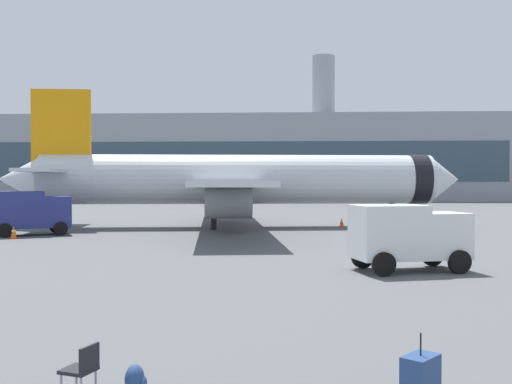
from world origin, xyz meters
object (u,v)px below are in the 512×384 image
Objects in this scene: cargo_van at (408,234)px; traveller_backpack at (136,380)px; safety_cone_near at (342,222)px; safety_cone_mid at (14,232)px; rolling_suitcase at (421,377)px; safety_cone_far at (24,224)px; airplane_at_gate at (236,180)px; service_truck at (30,211)px; gate_chair at (82,367)px.

cargo_van reaches higher than traveller_backpack.
safety_cone_mid reaches higher than safety_cone_near.
rolling_suitcase reaches higher than safety_cone_mid.
safety_cone_far is 1.36× the size of traveller_backpack.
airplane_at_gate is 55.29× the size of safety_cone_near.
cargo_van is 31.43m from safety_cone_far.
safety_cone_mid is 1.29× the size of safety_cone_far.
cargo_van is 23.89m from safety_cone_near.
airplane_at_gate is 9.03m from safety_cone_near.
airplane_at_gate is 15.17m from service_truck.
service_truck is 6.13× the size of gate_chair.
traveller_backpack is at bearing -87.81° from airplane_at_gate.
service_truck is at bearing 123.47° from rolling_suitcase.
service_truck is 23.14m from safety_cone_near.
safety_cone_far reaches higher than safety_cone_near.
rolling_suitcase is at bearing -1.66° from traveller_backpack.
service_truck is at bearing -62.02° from safety_cone_far.
safety_cone_mid is (-12.94, -10.03, -3.24)m from airplane_at_gate.
safety_cone_near is 0.59× the size of rolling_suitcase.
rolling_suitcase is at bearing 0.91° from gate_chair.
safety_cone_near is at bearing 78.59° from gate_chair.
safety_cone_near is 0.75× the size of gate_chair.
safety_cone_far is at bearing -170.49° from safety_cone_near.
traveller_backpack is 0.56× the size of gate_chair.
safety_cone_far is 0.76× the size of gate_chair.
safety_cone_mid is at bearing -142.21° from airplane_at_gate.
airplane_at_gate reaches higher than service_truck.
airplane_at_gate is 41.59× the size of gate_chair.
cargo_van is 5.67× the size of safety_cone_mid.
safety_cone_mid is at bearing -90.43° from service_truck.
gate_chair reaches higher than safety_cone_near.
traveller_backpack is at bearing -61.26° from safety_cone_mid.
safety_cone_far is 37.83m from traveller_backpack.
safety_cone_far is (-2.78, 7.63, -0.09)m from safety_cone_mid.
service_truck is 2.64m from safety_cone_mid.
airplane_at_gate is 6.79× the size of service_truck.
safety_cone_far reaches higher than traveller_backpack.
rolling_suitcase is 2.29× the size of traveller_backpack.
airplane_at_gate is 36.92m from rolling_suitcase.
safety_cone_mid is 1.75× the size of traveller_backpack.
cargo_van is at bearing 79.36° from rolling_suitcase.
airplane_at_gate is 36.51m from gate_chair.
service_truck is 31.73m from gate_chair.
airplane_at_gate is at bearing 37.79° from safety_cone_mid.
service_truck is (-12.92, -7.68, -2.05)m from airplane_at_gate.
traveller_backpack is (14.30, -28.47, -1.37)m from service_truck.
gate_chair is at bearing -119.72° from cargo_van.
cargo_van reaches higher than safety_cone_near.
service_truck is at bearing -156.31° from safety_cone_near.
traveller_backpack is at bearing 15.19° from gate_chair.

